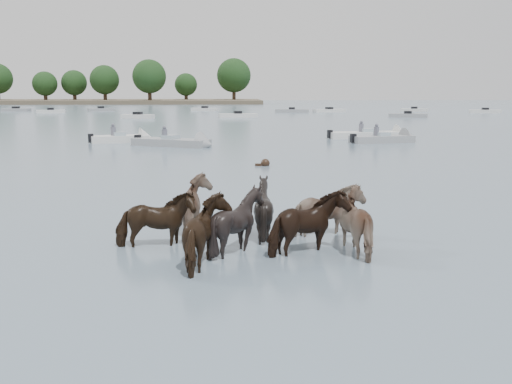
{
  "coord_description": "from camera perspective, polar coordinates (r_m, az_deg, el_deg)",
  "views": [
    {
      "loc": [
        0.46,
        -13.28,
        3.6
      ],
      "look_at": [
        1.19,
        0.75,
        1.1
      ],
      "focal_mm": 40.23,
      "sensor_mm": 36.0,
      "label": 1
    }
  ],
  "objects": [
    {
      "name": "ground",
      "position": [
        13.76,
        -4.79,
        -5.1
      ],
      "size": [
        400.0,
        400.0,
        0.0
      ],
      "primitive_type": "plane",
      "color": "slate",
      "rests_on": "ground"
    },
    {
      "name": "pony_herd",
      "position": [
        13.37,
        0.13,
        -2.94
      ],
      "size": [
        6.78,
        4.92,
        1.68
      ],
      "color": "black",
      "rests_on": "ground"
    },
    {
      "name": "swimming_pony",
      "position": [
        27.72,
        0.83,
        2.83
      ],
      "size": [
        0.72,
        0.44,
        0.44
      ],
      "color": "black",
      "rests_on": "ground"
    },
    {
      "name": "motorboat_a",
      "position": [
        41.63,
        -12.5,
        5.2
      ],
      "size": [
        4.61,
        2.9,
        1.92
      ],
      "rotation": [
        0.0,
        0.0,
        0.33
      ],
      "color": "silver",
      "rests_on": "ground"
    },
    {
      "name": "motorboat_b",
      "position": [
        37.63,
        -7.45,
        4.85
      ],
      "size": [
        5.77,
        3.99,
        1.92
      ],
      "rotation": [
        0.0,
        0.0,
        -0.47
      ],
      "color": "gray",
      "rests_on": "ground"
    },
    {
      "name": "motorboat_c",
      "position": [
        45.15,
        11.85,
        5.58
      ],
      "size": [
        6.51,
        2.48,
        1.92
      ],
      "rotation": [
        0.0,
        0.0,
        0.14
      ],
      "color": "silver",
      "rests_on": "ground"
    },
    {
      "name": "motorboat_d",
      "position": [
        41.52,
        13.28,
        5.16
      ],
      "size": [
        5.1,
        2.67,
        1.92
      ],
      "rotation": [
        0.0,
        0.0,
        0.23
      ],
      "color": "gray",
      "rests_on": "ground"
    },
    {
      "name": "distant_flotilla",
      "position": [
        92.25,
        -2.48,
        8.0
      ],
      "size": [
        109.36,
        29.74,
        0.93
      ],
      "color": "gray",
      "rests_on": "ground"
    }
  ]
}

